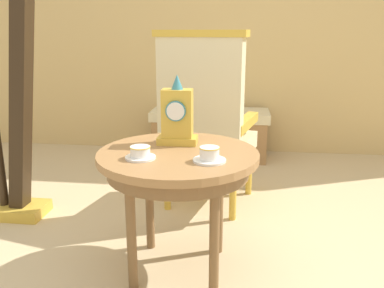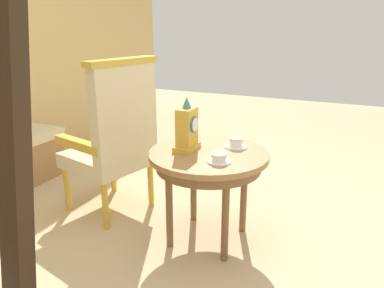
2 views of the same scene
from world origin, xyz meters
name	(u,v)px [view 2 (image 2 of 2)]	position (x,y,z in m)	size (l,w,h in m)	color
ground_plane	(220,242)	(0.00, 0.00, 0.00)	(10.00, 10.00, 0.00)	tan
side_table	(208,163)	(0.02, 0.10, 0.53)	(0.74, 0.74, 0.60)	#9E7042
teacup_left	(219,158)	(-0.13, -0.03, 0.63)	(0.13, 0.13, 0.06)	white
teacup_right	(236,143)	(0.17, -0.03, 0.63)	(0.14, 0.14, 0.06)	white
mantel_clock	(187,129)	(-0.01, 0.23, 0.74)	(0.19, 0.11, 0.34)	gold
armchair	(115,136)	(0.08, 0.83, 0.59)	(0.65, 0.64, 1.14)	beige
harp	(4,187)	(-1.04, 0.57, 0.72)	(0.40, 0.24, 1.78)	gold
window_bench	(4,164)	(0.02, 1.95, 0.22)	(1.06, 0.40, 0.44)	beige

